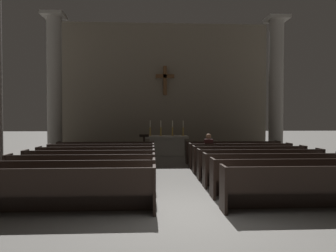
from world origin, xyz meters
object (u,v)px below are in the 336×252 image
Objects in this scene: column_left_second at (55,88)px; lectern at (144,147)px; pew_right_row_7 at (233,152)px; candlestick_inner_left at (161,131)px; pew_right_row_2 at (292,177)px; candlestick_outer_left at (150,131)px; pew_left_row_1 at (56,191)px; pew_right_row_4 at (260,164)px; column_right_second at (276,89)px; pew_right_row_1 at (317,188)px; pew_right_row_3 at (274,170)px; pew_left_row_3 at (82,171)px; pew_right_row_6 at (240,155)px; pew_left_row_5 at (96,160)px; pew_right_row_5 at (249,159)px; pew_left_row_7 at (106,153)px; lone_worshipper at (208,150)px; altar at (167,145)px; candlestick_inner_right at (172,131)px; pew_left_row_2 at (71,180)px; candlestick_outer_right at (183,131)px; pew_left_row_6 at (102,156)px.

column_left_second is 5.19m from lectern.
candlestick_inner_left reaches higher than pew_right_row_7.
pew_right_row_2 is 9.35m from candlestick_outer_left.
pew_right_row_4 is (5.28, 3.35, 0.00)m from pew_left_row_1.
column_right_second is 8.84× the size of candlestick_outer_left.
pew_left_row_1 is 8.53m from pew_right_row_7.
pew_right_row_1 is 12.51m from column_left_second.
candlestick_inner_left is at bearing 108.78° from pew_right_row_2.
lectern is (-3.77, 6.32, 0.07)m from pew_right_row_3.
pew_right_row_7 is (5.28, 6.70, 0.00)m from pew_left_row_1.
pew_right_row_2 is 0.57× the size of column_left_second.
pew_left_row_3 is 1.00× the size of pew_right_row_6.
pew_right_row_3 is 1.00× the size of pew_right_row_6.
pew_left_row_5 is at bearing 139.76° from pew_right_row_1.
pew_right_row_2 is at bearing -68.01° from candlestick_outer_left.
pew_right_row_5 is (5.28, 0.00, 0.00)m from pew_left_row_5.
pew_right_row_4 is 0.57× the size of column_left_second.
pew_right_row_7 is at bearing -46.14° from candlestick_inner_left.
lone_worshipper is (4.04, -1.08, 0.22)m from pew_left_row_7.
altar is (-2.64, 7.52, 0.06)m from pew_right_row_3.
pew_right_row_4 is (5.28, -3.35, 0.00)m from pew_left_row_7.
pew_right_row_5 is at bearing 90.00° from pew_right_row_2.
altar is at bearing 63.49° from pew_left_row_5.
pew_right_row_2 is 8.98m from candlestick_inner_right.
pew_left_row_2 is 5.02× the size of candlestick_outer_right.
column_right_second reaches higher than pew_right_row_6.
pew_right_row_5 is at bearing -63.49° from altar.
pew_left_row_1 is 2.23m from pew_left_row_3.
candlestick_inner_left is at bearing 60.74° from pew_left_row_6.
pew_left_row_5 and pew_right_row_2 have the same top height.
candlestick_inner_right reaches higher than pew_right_row_2.
candlestick_outer_right reaches higher than lectern.
altar is at bearing 130.79° from pew_right_row_7.
pew_right_row_2 is 1.00× the size of pew_right_row_3.
pew_right_row_6 is at bearing -23.44° from column_left_second.
pew_left_row_1 is at bearing -109.68° from candlestick_outer_right.
altar is 1.12m from candlestick_outer_right.
candlestick_inner_left is (-2.94, 3.06, 0.79)m from pew_right_row_7.
altar reaches higher than pew_left_row_3.
pew_right_row_4 is at bearing 90.00° from pew_right_row_1.
candlestick_outer_left is (-3.49, 5.29, 0.79)m from pew_right_row_5.
pew_right_row_1 is 3.41× the size of lectern.
column_right_second reaches higher than pew_right_row_7.
pew_left_row_2 is at bearing -133.39° from pew_right_row_7.
candlestick_outer_right is (3.49, 4.17, 0.79)m from pew_left_row_6.
pew_left_row_5 is 6.10m from candlestick_inner_right.
column_left_second is at bearing -173.03° from altar.
candlestick_inner_right is (-2.34, 7.52, 0.79)m from pew_right_row_3.
pew_left_row_7 and pew_right_row_3 have the same top height.
pew_right_row_5 is 6.39m from candlestick_outer_left.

